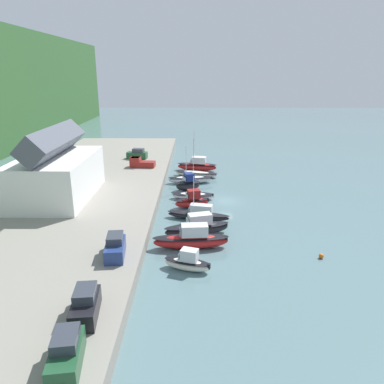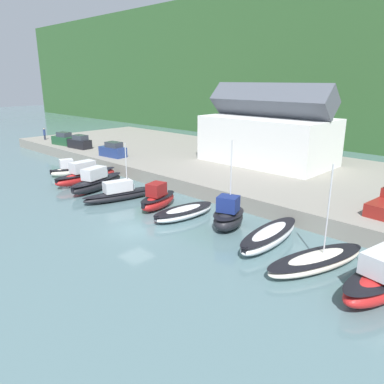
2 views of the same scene
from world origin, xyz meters
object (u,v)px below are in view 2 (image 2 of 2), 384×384
Objects in this scene: moored_boat_7 at (269,236)px; person_on_quay at (44,134)px; moored_boat_0 at (68,170)px; moored_boat_6 at (228,216)px; moored_boat_8 at (316,261)px; parked_car_1 at (113,150)px; parked_car_2 at (80,143)px; moored_boat_4 at (158,199)px; parked_car_3 at (63,139)px; moored_boat_5 at (184,212)px; moored_boat_1 at (86,175)px; moored_boat_3 at (121,193)px; moored_boat_2 at (97,182)px.

person_on_quay reaches higher than moored_boat_7.
moored_boat_7 is at bearing 18.58° from moored_boat_0.
moored_boat_8 is (8.80, -1.43, -0.57)m from moored_boat_6.
moored_boat_6 reaches higher than moored_boat_7.
moored_boat_7 is at bearing -108.79° from parked_car_1.
parked_car_1 is 9.71m from parked_car_2.
moored_boat_6 is 8.93m from moored_boat_8.
moored_boat_4 is 12.69m from moored_boat_7.
moored_boat_6 is (8.34, 0.78, 0.14)m from moored_boat_4.
moored_boat_4 reaches higher than moored_boat_0.
parked_car_3 reaches higher than moored_boat_4.
parked_car_1 is at bearing 166.95° from moored_boat_5.
moored_boat_1 reaches higher than moored_boat_0.
moored_boat_8 is (13.39, -0.56, 0.01)m from moored_boat_5.
moored_boat_1 is at bearing -15.96° from person_on_quay.
parked_car_2 reaches higher than person_on_quay.
moored_boat_3 is at bearing -9.78° from moored_boat_1.
moored_boat_0 is 0.61× the size of moored_boat_2.
moored_boat_7 is (12.67, 0.46, -0.31)m from moored_boat_4.
moored_boat_2 is 1.02× the size of moored_boat_7.
person_on_quay is at bearing 149.31° from moored_boat_2.
moored_boat_1 is 1.15× the size of moored_boat_6.
moored_boat_1 is at bearing 162.87° from moored_boat_6.
moored_boat_1 is 17.23m from moored_boat_5.
moored_boat_3 is 2.02× the size of parked_car_1.
moored_boat_1 is 1.07× the size of moored_boat_7.
moored_boat_8 is (4.46, -1.11, -0.11)m from moored_boat_7.
moored_boat_8 is at bearing -28.43° from moored_boat_6.
moored_boat_3 is at bearing 176.44° from moored_boat_4.
moored_boat_6 is at bearing -8.14° from person_on_quay.
moored_boat_4 is 34.06m from parked_car_3.
moored_boat_4 is 1.25× the size of parked_car_2.
moored_boat_1 is 21.14m from parked_car_3.
moored_boat_1 is at bearing -163.30° from moored_boat_8.
moored_boat_7 is 3.81× the size of person_on_quay.
moored_boat_0 is 13.63m from moored_boat_3.
parked_car_1 is at bearing -97.87° from parked_car_2.
moored_boat_7 is at bearing -107.27° from parked_car_3.
moored_boat_6 is at bearing 170.79° from moored_boat_7.
moored_boat_0 is 35.60m from moored_boat_8.
parked_car_3 is at bearing 174.18° from moored_boat_5.
moored_boat_2 is 5.08m from moored_boat_3.
moored_boat_6 reaches higher than moored_boat_8.
moored_boat_4 is 8.38m from moored_boat_6.
moored_boat_8 reaches higher than parked_car_2.
person_on_quay is (-35.88, 8.71, 1.91)m from moored_boat_3.
parked_car_1 is at bearing 119.73° from moored_boat_1.
moored_boat_4 is at bearing -11.33° from moored_boat_2.
parked_car_1 is (-0.01, 7.20, 1.68)m from moored_boat_0.
moored_boat_3 reaches higher than moored_boat_1.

